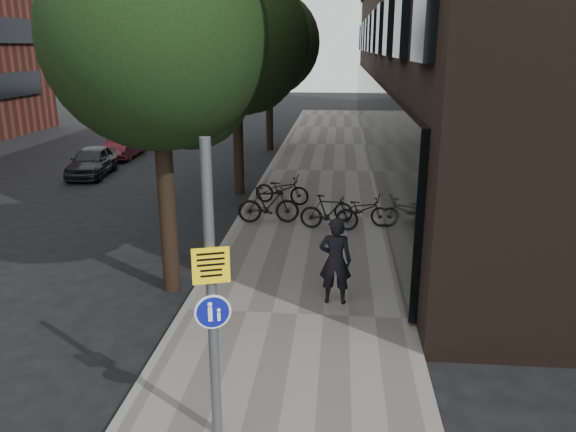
# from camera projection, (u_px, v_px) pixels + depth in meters

# --- Properties ---
(ground) EXTENTS (120.00, 120.00, 0.00)m
(ground) POSITION_uv_depth(u_px,v_px,m) (261.00, 429.00, 7.83)
(ground) COLOR black
(ground) RESTS_ON ground
(sidewalk) EXTENTS (4.50, 60.00, 0.12)m
(sidewalk) POSITION_uv_depth(u_px,v_px,m) (314.00, 217.00, 17.32)
(sidewalk) COLOR slate
(sidewalk) RESTS_ON ground
(curb_edge) EXTENTS (0.15, 60.00, 0.13)m
(curb_edge) POSITION_uv_depth(u_px,v_px,m) (242.00, 215.00, 17.51)
(curb_edge) COLOR slate
(curb_edge) RESTS_ON ground
(street_tree_near) EXTENTS (4.40, 4.40, 7.50)m
(street_tree_near) POSITION_uv_depth(u_px,v_px,m) (162.00, 47.00, 10.99)
(street_tree_near) COLOR black
(street_tree_near) RESTS_ON ground
(street_tree_mid) EXTENTS (5.00, 5.00, 7.80)m
(street_tree_mid) POSITION_uv_depth(u_px,v_px,m) (239.00, 47.00, 19.09)
(street_tree_mid) COLOR black
(street_tree_mid) RESTS_ON ground
(street_tree_far) EXTENTS (5.00, 5.00, 7.80)m
(street_tree_far) POSITION_uv_depth(u_px,v_px,m) (271.00, 47.00, 27.67)
(street_tree_far) COLOR black
(street_tree_far) RESTS_ON ground
(signpost) EXTENTS (0.45, 0.17, 4.00)m
(signpost) POSITION_uv_depth(u_px,v_px,m) (212.00, 295.00, 7.01)
(signpost) COLOR #595B5E
(signpost) RESTS_ON sidewalk
(pedestrian) EXTENTS (0.68, 0.46, 1.80)m
(pedestrian) POSITION_uv_depth(u_px,v_px,m) (335.00, 261.00, 11.19)
(pedestrian) COLOR black
(pedestrian) RESTS_ON sidewalk
(parked_bike_facade_near) EXTENTS (1.82, 1.14, 0.90)m
(parked_bike_facade_near) POSITION_uv_depth(u_px,v_px,m) (362.00, 209.00, 16.37)
(parked_bike_facade_near) COLOR black
(parked_bike_facade_near) RESTS_ON sidewalk
(parked_bike_facade_far) EXTENTS (1.72, 0.69, 1.01)m
(parked_bike_facade_far) POSITION_uv_depth(u_px,v_px,m) (329.00, 212.00, 15.85)
(parked_bike_facade_far) COLOR black
(parked_bike_facade_far) RESTS_ON sidewalk
(parked_bike_curb_near) EXTENTS (1.94, 1.04, 0.97)m
(parked_bike_curb_near) POSITION_uv_depth(u_px,v_px,m) (282.00, 189.00, 18.48)
(parked_bike_curb_near) COLOR black
(parked_bike_curb_near) RESTS_ON sidewalk
(parked_bike_curb_far) EXTENTS (1.85, 0.70, 1.09)m
(parked_bike_curb_far) POSITION_uv_depth(u_px,v_px,m) (268.00, 205.00, 16.46)
(parked_bike_curb_far) COLOR black
(parked_bike_curb_far) RESTS_ON sidewalk
(parked_car_near) EXTENTS (1.79, 3.65, 1.20)m
(parked_car_near) POSITION_uv_depth(u_px,v_px,m) (92.00, 161.00, 23.02)
(parked_car_near) COLOR black
(parked_car_near) RESTS_ON ground
(parked_car_mid) EXTENTS (1.33, 3.59, 1.17)m
(parked_car_mid) POSITION_uv_depth(u_px,v_px,m) (124.00, 145.00, 26.89)
(parked_car_mid) COLOR maroon
(parked_car_mid) RESTS_ON ground
(parked_car_far) EXTENTS (2.03, 4.37, 1.24)m
(parked_car_far) POSITION_uv_depth(u_px,v_px,m) (164.00, 127.00, 32.79)
(parked_car_far) COLOR black
(parked_car_far) RESTS_ON ground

